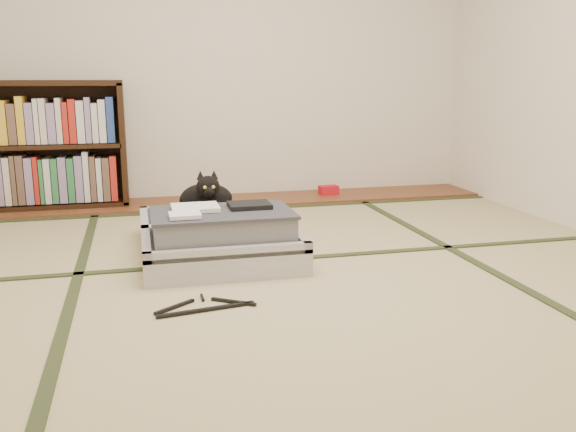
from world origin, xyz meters
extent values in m
plane|color=tan|center=(0.00, 0.00, 0.00)|extent=(4.50, 4.50, 0.00)
cube|color=brown|center=(0.00, 2.00, 0.01)|extent=(4.00, 0.50, 0.02)
cube|color=red|center=(0.81, 2.03, 0.06)|extent=(0.16, 0.11, 0.07)
plane|color=silver|center=(0.00, 2.25, 1.20)|extent=(4.00, 0.00, 4.00)
cube|color=#2D381E|center=(-1.00, 0.00, 0.00)|extent=(0.05, 4.50, 0.01)
cube|color=#2D381E|center=(1.00, 0.00, 0.00)|extent=(0.05, 4.50, 0.01)
cube|color=#2D381E|center=(0.00, 0.40, 0.00)|extent=(4.00, 0.05, 0.01)
cube|color=#2D381E|center=(0.00, 1.70, 0.00)|extent=(4.00, 0.05, 0.01)
cube|color=black|center=(-0.79, 2.07, 0.47)|extent=(0.04, 0.31, 0.88)
cube|color=black|center=(-1.45, 2.07, 0.03)|extent=(1.37, 0.31, 0.04)
cube|color=black|center=(-1.45, 2.07, 0.91)|extent=(1.37, 0.31, 0.04)
cube|color=black|center=(-1.45, 2.07, 0.47)|extent=(1.31, 0.31, 0.03)
cube|color=black|center=(-1.45, 2.22, 0.47)|extent=(1.37, 0.02, 0.88)
cube|color=gray|center=(-1.45, 2.05, 0.25)|extent=(1.23, 0.22, 0.37)
cube|color=gray|center=(-1.45, 2.05, 0.66)|extent=(1.23, 0.22, 0.33)
cube|color=silver|center=(-0.29, 0.36, 0.07)|extent=(0.80, 0.54, 0.14)
cube|color=#2F3137|center=(-0.29, 0.36, 0.11)|extent=(0.72, 0.45, 0.10)
cube|color=silver|center=(-0.29, 0.11, 0.14)|extent=(0.80, 0.04, 0.05)
cube|color=silver|center=(-0.29, 0.61, 0.14)|extent=(0.80, 0.04, 0.05)
cube|color=silver|center=(-0.67, 0.36, 0.14)|extent=(0.04, 0.54, 0.05)
cube|color=silver|center=(0.09, 0.36, 0.14)|extent=(0.04, 0.54, 0.05)
cube|color=silver|center=(-0.29, 0.89, 0.07)|extent=(0.80, 0.54, 0.14)
cube|color=#2F3137|center=(-0.29, 0.89, 0.11)|extent=(0.72, 0.45, 0.10)
cube|color=silver|center=(-0.29, 0.65, 0.14)|extent=(0.80, 0.04, 0.05)
cube|color=silver|center=(-0.29, 1.14, 0.14)|extent=(0.80, 0.04, 0.05)
cube|color=silver|center=(-0.67, 0.89, 0.14)|extent=(0.04, 0.54, 0.05)
cube|color=silver|center=(0.09, 0.89, 0.14)|extent=(0.04, 0.54, 0.05)
cylinder|color=black|center=(-0.29, 0.63, 0.15)|extent=(0.72, 0.03, 0.03)
cube|color=gray|center=(-0.29, 0.36, 0.20)|extent=(0.68, 0.42, 0.14)
cube|color=#393840|center=(-0.29, 0.36, 0.28)|extent=(0.71, 0.44, 0.02)
cube|color=white|center=(-0.42, 0.41, 0.30)|extent=(0.24, 0.19, 0.02)
cube|color=black|center=(-0.14, 0.41, 0.30)|extent=(0.21, 0.17, 0.02)
cube|color=white|center=(-0.48, 0.25, 0.30)|extent=(0.15, 0.13, 0.02)
cube|color=white|center=(-0.53, 0.10, 0.08)|extent=(0.06, 0.01, 0.04)
cube|color=white|center=(-0.40, 0.10, 0.06)|extent=(0.05, 0.01, 0.04)
cube|color=orange|center=(-0.02, 0.10, 0.08)|extent=(0.05, 0.01, 0.04)
cube|color=#197F33|center=(-0.10, 0.10, 0.10)|extent=(0.04, 0.01, 0.03)
ellipsoid|color=black|center=(-0.31, 0.89, 0.25)|extent=(0.31, 0.20, 0.19)
ellipsoid|color=black|center=(-0.31, 0.80, 0.23)|extent=(0.15, 0.11, 0.11)
ellipsoid|color=black|center=(-0.31, 0.77, 0.35)|extent=(0.13, 0.12, 0.13)
sphere|color=black|center=(-0.31, 0.72, 0.32)|extent=(0.06, 0.06, 0.06)
cone|color=black|center=(-0.35, 0.79, 0.41)|extent=(0.05, 0.06, 0.06)
cone|color=black|center=(-0.27, 0.79, 0.41)|extent=(0.05, 0.06, 0.06)
sphere|color=#A5BF33|center=(-0.33, 0.71, 0.35)|extent=(0.02, 0.02, 0.02)
sphere|color=#A5BF33|center=(-0.29, 0.71, 0.35)|extent=(0.02, 0.02, 0.02)
cylinder|color=black|center=(-0.20, 0.99, 0.18)|extent=(0.19, 0.11, 0.03)
torus|color=white|center=(-0.13, 0.90, 0.16)|extent=(0.11, 0.11, 0.01)
torus|color=white|center=(-0.12, 0.89, 0.17)|extent=(0.09, 0.09, 0.01)
cube|color=black|center=(-0.44, -0.23, 0.01)|extent=(0.41, 0.09, 0.01)
cube|color=black|center=(-0.57, -0.17, 0.01)|extent=(0.18, 0.14, 0.01)
cube|color=black|center=(-0.32, -0.17, 0.01)|extent=(0.18, 0.13, 0.01)
cylinder|color=black|center=(-0.44, -0.09, 0.01)|extent=(0.01, 0.07, 0.01)
camera|label=1|loc=(-0.69, -2.62, 0.95)|focal=38.00mm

